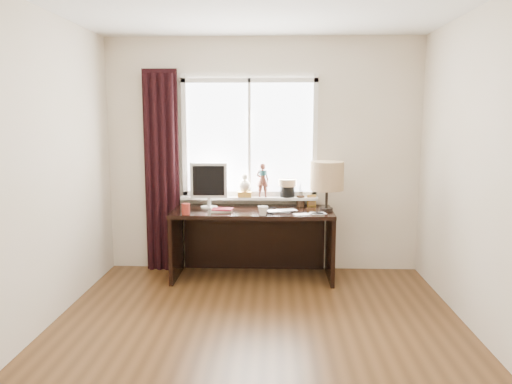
{
  "coord_description": "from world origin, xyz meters",
  "views": [
    {
      "loc": [
        0.14,
        -3.59,
        1.73
      ],
      "look_at": [
        -0.05,
        1.25,
        1.0
      ],
      "focal_mm": 35.0,
      "sensor_mm": 36.0,
      "label": 1
    }
  ],
  "objects_px": {
    "desk": "(253,230)",
    "monitor": "(209,182)",
    "mug": "(263,210)",
    "table_lamp": "(327,176)",
    "laptop": "(282,211)",
    "red_cup": "(186,209)"
  },
  "relations": [
    {
      "from": "mug",
      "to": "monitor",
      "type": "xyz_separation_m",
      "value": [
        -0.6,
        0.41,
        0.23
      ]
    },
    {
      "from": "mug",
      "to": "desk",
      "type": "bearing_deg",
      "value": 106.34
    },
    {
      "from": "mug",
      "to": "table_lamp",
      "type": "height_order",
      "value": "table_lamp"
    },
    {
      "from": "red_cup",
      "to": "desk",
      "type": "distance_m",
      "value": 0.82
    },
    {
      "from": "laptop",
      "to": "desk",
      "type": "xyz_separation_m",
      "value": [
        -0.31,
        0.22,
        -0.26
      ]
    },
    {
      "from": "mug",
      "to": "red_cup",
      "type": "relative_size",
      "value": 0.92
    },
    {
      "from": "desk",
      "to": "monitor",
      "type": "distance_m",
      "value": 0.71
    },
    {
      "from": "monitor",
      "to": "table_lamp",
      "type": "bearing_deg",
      "value": -5.46
    },
    {
      "from": "mug",
      "to": "monitor",
      "type": "height_order",
      "value": "monitor"
    },
    {
      "from": "laptop",
      "to": "monitor",
      "type": "xyz_separation_m",
      "value": [
        -0.79,
        0.23,
        0.27
      ]
    },
    {
      "from": "laptop",
      "to": "mug",
      "type": "xyz_separation_m",
      "value": [
        -0.19,
        -0.18,
        0.04
      ]
    },
    {
      "from": "red_cup",
      "to": "table_lamp",
      "type": "relative_size",
      "value": 0.21
    },
    {
      "from": "desk",
      "to": "monitor",
      "type": "bearing_deg",
      "value": 178.81
    },
    {
      "from": "mug",
      "to": "desk",
      "type": "distance_m",
      "value": 0.51
    },
    {
      "from": "desk",
      "to": "mug",
      "type": "bearing_deg",
      "value": -73.66
    },
    {
      "from": "mug",
      "to": "desk",
      "type": "height_order",
      "value": "mug"
    },
    {
      "from": "monitor",
      "to": "desk",
      "type": "bearing_deg",
      "value": -1.19
    },
    {
      "from": "monitor",
      "to": "table_lamp",
      "type": "height_order",
      "value": "table_lamp"
    },
    {
      "from": "desk",
      "to": "table_lamp",
      "type": "height_order",
      "value": "table_lamp"
    },
    {
      "from": "monitor",
      "to": "mug",
      "type": "bearing_deg",
      "value": -34.28
    },
    {
      "from": "monitor",
      "to": "table_lamp",
      "type": "xyz_separation_m",
      "value": [
        1.26,
        -0.12,
        0.09
      ]
    },
    {
      "from": "mug",
      "to": "monitor",
      "type": "distance_m",
      "value": 0.76
    }
  ]
}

